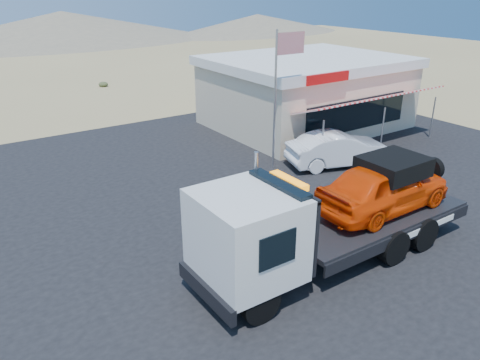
{
  "coord_description": "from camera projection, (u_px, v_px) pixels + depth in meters",
  "views": [
    {
      "loc": [
        -7.63,
        -10.96,
        7.76
      ],
      "look_at": [
        0.68,
        1.25,
        1.5
      ],
      "focal_mm": 35.0,
      "sensor_mm": 36.0,
      "label": 1
    }
  ],
  "objects": [
    {
      "name": "ground",
      "position": [
        244.0,
        239.0,
        15.32
      ],
      "size": [
        120.0,
        120.0,
        0.0
      ],
      "primitive_type": "plane",
      "color": "#968255",
      "rests_on": "ground"
    },
    {
      "name": "asphalt_lot",
      "position": [
        243.0,
        193.0,
        18.64
      ],
      "size": [
        32.0,
        24.0,
        0.02
      ],
      "primitive_type": "cube",
      "color": "black",
      "rests_on": "ground"
    },
    {
      "name": "tow_truck",
      "position": [
        334.0,
        211.0,
        13.55
      ],
      "size": [
        9.2,
        2.73,
        3.08
      ],
      "color": "black",
      "rests_on": "asphalt_lot"
    },
    {
      "name": "white_sedan",
      "position": [
        338.0,
        149.0,
        21.17
      ],
      "size": [
        4.94,
        2.95,
        1.54
      ],
      "primitive_type": "imported",
      "rotation": [
        0.0,
        0.0,
        1.27
      ],
      "color": "silver",
      "rests_on": "asphalt_lot"
    },
    {
      "name": "jerky_store",
      "position": [
        306.0,
        91.0,
        26.81
      ],
      "size": [
        10.4,
        9.97,
        3.9
      ],
      "color": "beige",
      "rests_on": "asphalt_lot"
    },
    {
      "name": "flagpole",
      "position": [
        280.0,
        84.0,
        19.83
      ],
      "size": [
        1.55,
        0.1,
        6.0
      ],
      "color": "#99999E",
      "rests_on": "asphalt_lot"
    }
  ]
}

